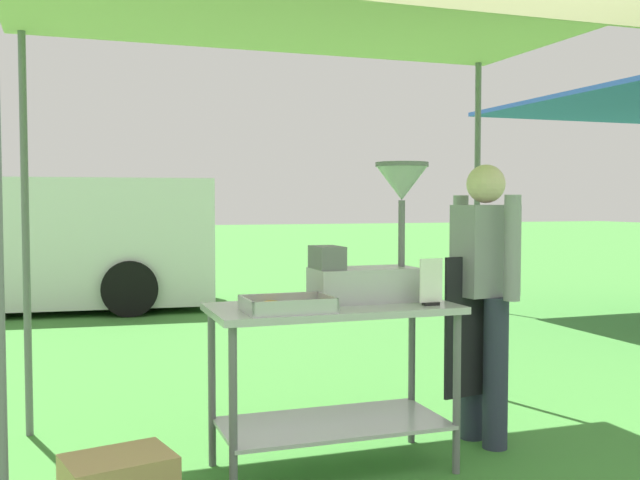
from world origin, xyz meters
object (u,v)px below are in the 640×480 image
menu_sign (431,285)px  vendor (484,288)px  stall_canopy (326,18)px  donut_fryer (374,248)px  donut_tray (288,307)px  donut_cart (333,351)px

menu_sign → vendor: size_ratio=0.15×
stall_canopy → donut_fryer: (0.26, -0.02, -1.20)m
vendor → donut_tray: bearing=-168.9°
menu_sign → vendor: bearing=30.3°
donut_tray → vendor: 1.27m
donut_tray → vendor: size_ratio=0.27×
donut_fryer → menu_sign: 0.38m
donut_cart → vendor: bearing=6.5°
donut_tray → donut_fryer: bearing=21.2°
stall_canopy → donut_fryer: size_ratio=4.35×
donut_fryer → donut_tray: bearing=-158.8°
donut_fryer → vendor: (0.70, 0.03, -0.25)m
donut_cart → donut_fryer: (0.26, 0.08, 0.52)m
menu_sign → vendor: (0.49, 0.29, -0.06)m
donut_cart → vendor: (0.96, 0.11, 0.28)m
stall_canopy → menu_sign: bearing=-29.9°
stall_canopy → vendor: (0.96, 0.01, -1.45)m
donut_cart → donut_fryer: bearing=16.5°
donut_cart → donut_tray: size_ratio=2.96×
donut_cart → donut_fryer: donut_fryer is taller
donut_tray → menu_sign: 0.76m
donut_tray → stall_canopy: bearing=39.5°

